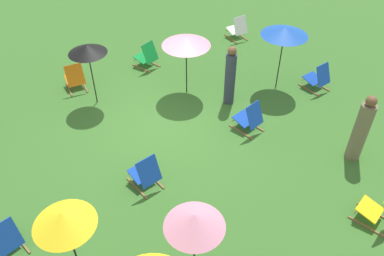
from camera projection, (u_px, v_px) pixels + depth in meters
The scene contains 16 objects.
ground_plane at pixel (164, 119), 10.30m from camera, with size 40.00×40.00×0.00m, color #386B28.
deckchair_0 at pixel (146, 173), 8.32m from camera, with size 0.51×0.78×0.83m.
deckchair_3 at pixel (249, 118), 9.74m from camera, with size 0.56×0.81×0.83m.
deckchair_4 at pixel (147, 56), 12.05m from camera, with size 0.65×0.86×0.83m.
deckchair_5 at pixel (75, 78), 11.12m from camera, with size 0.62×0.84×0.83m.
deckchair_7 at pixel (238, 29), 13.47m from camera, with size 0.57×0.82×0.83m.
deckchair_8 at pixel (5, 239), 7.09m from camera, with size 0.58×0.82×0.83m.
deckchair_9 at pixel (379, 210), 7.58m from camera, with size 0.62×0.84×0.83m.
deckchair_10 at pixel (318, 78), 11.12m from camera, with size 0.49×0.77×0.83m.
umbrella_0 at pixel (186, 41), 10.22m from camera, with size 1.29×1.29×1.71m.
umbrella_2 at pixel (87, 49), 9.83m from camera, with size 0.98×0.98×1.75m.
umbrella_3 at pixel (285, 31), 10.32m from camera, with size 1.25×1.25×1.86m.
umbrella_4 at pixel (64, 219), 5.63m from camera, with size 0.94×0.94×1.98m.
umbrella_5 at pixel (194, 221), 5.69m from camera, with size 0.93×0.93×1.91m.
person_0 at pixel (230, 77), 10.36m from camera, with size 0.40×0.40×1.69m.
person_1 at pixel (361, 130), 8.71m from camera, with size 0.39×0.39×1.72m.
Camera 1 is at (4.29, 6.81, 6.47)m, focal length 36.90 mm.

